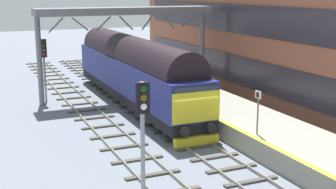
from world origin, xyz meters
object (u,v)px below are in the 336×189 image
object	(u,v)px
signal_post_mid	(143,139)
diesel_locomotive	(134,69)
signal_post_far	(44,61)
platform_number_sign	(258,106)
waiting_passenger	(190,76)

from	to	relation	value
signal_post_mid	diesel_locomotive	bearing A→B (deg)	71.54
signal_post_mid	signal_post_far	size ratio (longest dim) A/B	1.13
diesel_locomotive	platform_number_sign	world-z (taller)	diesel_locomotive
platform_number_sign	waiting_passenger	world-z (taller)	platform_number_sign
diesel_locomotive	signal_post_mid	size ratio (longest dim) A/B	3.81
signal_post_far	waiting_passenger	size ratio (longest dim) A/B	2.70
diesel_locomotive	signal_post_far	size ratio (longest dim) A/B	4.32
signal_post_mid	waiting_passenger	bearing A→B (deg)	58.85
signal_post_mid	waiting_passenger	size ratio (longest dim) A/B	3.06
diesel_locomotive	waiting_passenger	world-z (taller)	diesel_locomotive
platform_number_sign	waiting_passenger	distance (m)	10.37
platform_number_sign	signal_post_mid	bearing A→B (deg)	-148.33
signal_post_far	platform_number_sign	size ratio (longest dim) A/B	2.10
diesel_locomotive	signal_post_mid	world-z (taller)	signal_post_mid
signal_post_far	signal_post_mid	bearing A→B (deg)	-90.00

